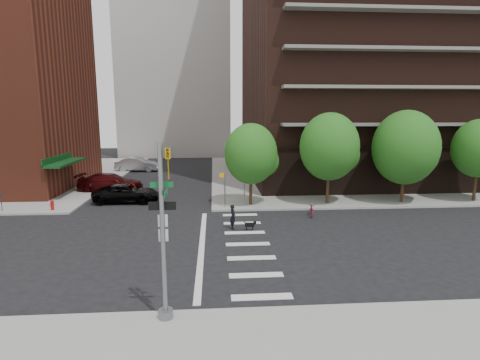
{
  "coord_description": "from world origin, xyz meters",
  "views": [
    {
      "loc": [
        1.19,
        -19.39,
        7.01
      ],
      "look_at": [
        3.0,
        6.0,
        2.5
      ],
      "focal_mm": 28.0,
      "sensor_mm": 36.0,
      "label": 1
    }
  ],
  "objects_px": {
    "traffic_signal": "(164,247)",
    "parked_car_maroon": "(111,183)",
    "fire_hydrant": "(52,204)",
    "parked_car_black": "(127,193)",
    "scooter": "(312,209)",
    "parked_car_silver": "(137,164)",
    "dog_walker": "(233,217)"
  },
  "relations": [
    {
      "from": "parked_car_maroon",
      "to": "parked_car_silver",
      "type": "xyz_separation_m",
      "value": [
        0.0,
        12.33,
        0.03
      ]
    },
    {
      "from": "fire_hydrant",
      "to": "parked_car_maroon",
      "type": "distance_m",
      "value": 7.44
    },
    {
      "from": "parked_car_black",
      "to": "parked_car_silver",
      "type": "xyz_separation_m",
      "value": [
        -2.43,
        16.72,
        0.15
      ]
    },
    {
      "from": "parked_car_silver",
      "to": "dog_walker",
      "type": "xyz_separation_m",
      "value": [
        10.54,
        -24.42,
        -0.09
      ]
    },
    {
      "from": "fire_hydrant",
      "to": "dog_walker",
      "type": "relative_size",
      "value": 0.47
    },
    {
      "from": "traffic_signal",
      "to": "scooter",
      "type": "xyz_separation_m",
      "value": [
        8.44,
        12.93,
        -2.23
      ]
    },
    {
      "from": "parked_car_maroon",
      "to": "scooter",
      "type": "bearing_deg",
      "value": -118.16
    },
    {
      "from": "fire_hydrant",
      "to": "dog_walker",
      "type": "bearing_deg",
      "value": -21.34
    },
    {
      "from": "parked_car_silver",
      "to": "fire_hydrant",
      "type": "bearing_deg",
      "value": 174.57
    },
    {
      "from": "traffic_signal",
      "to": "dog_walker",
      "type": "distance_m",
      "value": 10.83
    },
    {
      "from": "fire_hydrant",
      "to": "parked_car_black",
      "type": "relative_size",
      "value": 0.14
    },
    {
      "from": "parked_car_black",
      "to": "traffic_signal",
      "type": "bearing_deg",
      "value": -162.83
    },
    {
      "from": "parked_car_black",
      "to": "parked_car_silver",
      "type": "relative_size",
      "value": 0.98
    },
    {
      "from": "fire_hydrant",
      "to": "dog_walker",
      "type": "height_order",
      "value": "dog_walker"
    },
    {
      "from": "parked_car_maroon",
      "to": "dog_walker",
      "type": "relative_size",
      "value": 3.7
    },
    {
      "from": "parked_car_maroon",
      "to": "scooter",
      "type": "height_order",
      "value": "parked_car_maroon"
    },
    {
      "from": "traffic_signal",
      "to": "parked_car_black",
      "type": "relative_size",
      "value": 1.15
    },
    {
      "from": "parked_car_maroon",
      "to": "dog_walker",
      "type": "xyz_separation_m",
      "value": [
        10.54,
        -12.09,
        -0.06
      ]
    },
    {
      "from": "traffic_signal",
      "to": "fire_hydrant",
      "type": "distance_m",
      "value": 18.42
    },
    {
      "from": "parked_car_black",
      "to": "fire_hydrant",
      "type": "bearing_deg",
      "value": 120.35
    },
    {
      "from": "fire_hydrant",
      "to": "parked_car_black",
      "type": "distance_m",
      "value": 5.44
    },
    {
      "from": "parked_car_maroon",
      "to": "traffic_signal",
      "type": "bearing_deg",
      "value": -158.81
    },
    {
      "from": "fire_hydrant",
      "to": "parked_car_maroon",
      "type": "xyz_separation_m",
      "value": [
        2.3,
        7.07,
        0.28
      ]
    },
    {
      "from": "traffic_signal",
      "to": "parked_car_black",
      "type": "height_order",
      "value": "traffic_signal"
    },
    {
      "from": "fire_hydrant",
      "to": "parked_car_black",
      "type": "height_order",
      "value": "parked_car_black"
    },
    {
      "from": "traffic_signal",
      "to": "scooter",
      "type": "distance_m",
      "value": 15.6
    },
    {
      "from": "parked_car_maroon",
      "to": "fire_hydrant",
      "type": "bearing_deg",
      "value": 164.12
    },
    {
      "from": "parked_car_black",
      "to": "dog_walker",
      "type": "distance_m",
      "value": 11.18
    },
    {
      "from": "parked_car_silver",
      "to": "dog_walker",
      "type": "bearing_deg",
      "value": -155.33
    },
    {
      "from": "traffic_signal",
      "to": "parked_car_maroon",
      "type": "xyz_separation_m",
      "value": [
        -7.73,
        22.37,
        -1.86
      ]
    },
    {
      "from": "traffic_signal",
      "to": "parked_car_silver",
      "type": "xyz_separation_m",
      "value": [
        -7.73,
        34.7,
        -1.83
      ]
    },
    {
      "from": "traffic_signal",
      "to": "parked_car_black",
      "type": "bearing_deg",
      "value": 106.44
    }
  ]
}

